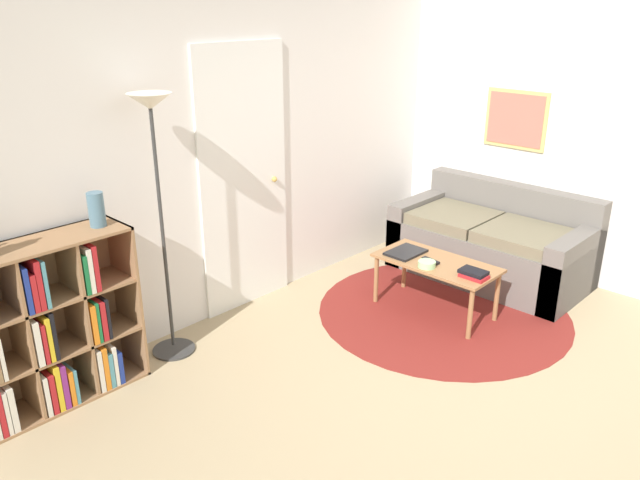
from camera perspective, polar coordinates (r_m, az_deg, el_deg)
The scene contains 13 objects.
ground_plane at distance 3.95m, azimuth 14.99°, elevation -15.45°, with size 14.00×14.00×0.00m, color tan.
wall_back at distance 4.74m, azimuth -7.68°, elevation 8.54°, with size 7.52×0.11×2.60m.
wall_right at distance 5.83m, azimuth 17.90°, elevation 10.21°, with size 0.08×5.20×2.60m.
rug at distance 5.05m, azimuth 11.17°, elevation -6.41°, with size 1.96×1.96×0.01m.
bookshelf at distance 4.04m, azimuth -24.16°, elevation -7.79°, with size 1.05×0.34×1.03m.
floor_lamp at distance 4.05m, azimuth -14.88°, elevation 7.78°, with size 0.30×0.30×1.78m.
couch at distance 5.71m, azimuth 15.55°, elevation -0.39°, with size 0.85×1.63×0.78m.
coffee_table at distance 4.90m, azimuth 10.58°, elevation -2.46°, with size 0.46×0.94×0.43m.
laptop at distance 4.99m, azimuth 7.84°, elevation -1.11°, with size 0.31×0.23×0.02m.
bowl at distance 4.75m, azimuth 9.74°, elevation -2.19°, with size 0.13×0.13×0.05m.
book_stack_on_table at distance 4.66m, azimuth 13.87°, elevation -3.03°, with size 0.14×0.21×0.05m.
remote at distance 4.86m, azimuth 10.08°, elevation -1.87°, with size 0.07×0.16×0.02m.
vase_on_shelf at distance 3.95m, azimuth -19.77°, elevation 2.64°, with size 0.10×0.10×0.21m.
Camera 1 is at (-2.89, -1.39, 2.31)m, focal length 35.00 mm.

